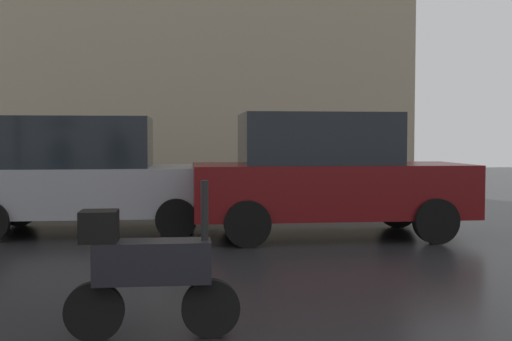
% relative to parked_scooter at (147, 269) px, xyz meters
% --- Properties ---
extents(parked_scooter, '(1.35, 0.32, 1.23)m').
position_rel_parked_scooter_xyz_m(parked_scooter, '(0.00, 0.00, 0.00)').
color(parked_scooter, black).
rests_on(parked_scooter, ground).
extents(parked_car_left, '(4.30, 1.90, 1.94)m').
position_rel_parked_scooter_xyz_m(parked_car_left, '(2.51, 4.92, 0.43)').
color(parked_car_left, '#590C0F').
rests_on(parked_car_left, ground).
extents(parked_car_right, '(4.27, 2.05, 1.90)m').
position_rel_parked_scooter_xyz_m(parked_car_right, '(-1.30, 5.80, 0.40)').
color(parked_car_right, gray).
rests_on(parked_car_right, ground).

